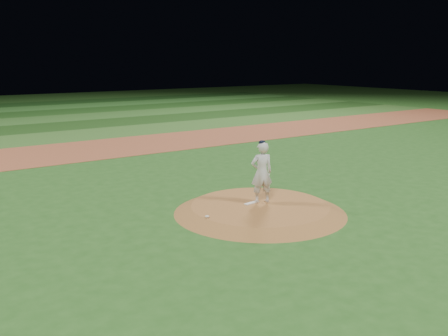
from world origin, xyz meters
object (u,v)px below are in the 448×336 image
Objects in this scene: pitching_rubber at (252,203)px; rosin_bag at (207,216)px; pitcher_on_mound at (262,172)px; pitchers_mound at (260,209)px.

rosin_bag is (-1.99, -0.43, 0.02)m from pitching_rubber.
pitching_rubber is 1.05m from pitcher_on_mound.
pitchers_mound is 1.17m from pitcher_on_mound.
pitching_rubber is at bearing 164.31° from pitcher_on_mound.
pitcher_on_mound is at bearing 43.07° from pitchers_mound.
pitchers_mound is at bearing 3.35° from rosin_bag.
pitcher_on_mound reaches higher than pitchers_mound.
rosin_bag reaches higher than pitchers_mound.
pitching_rubber is 2.04m from rosin_bag.
pitchers_mound is at bearing -80.37° from pitching_rubber.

